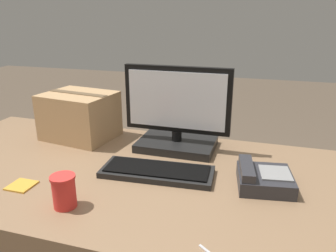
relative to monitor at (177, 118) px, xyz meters
The scene contains 7 objects.
office_desk 0.60m from the monitor, 122.29° to the right, with size 1.80×0.90×0.72m.
monitor is the anchor object (origin of this frame).
keyboard 0.30m from the monitor, 90.18° to the right, with size 0.44×0.19×0.03m.
desk_phone 0.47m from the monitor, 33.01° to the right, with size 0.21×0.21×0.08m.
paper_cup_right 0.61m from the monitor, 110.44° to the right, with size 0.08×0.08×0.11m.
cardboard_box 0.49m from the monitor, behind, with size 0.35×0.30×0.22m.
sticky_note_pad 0.68m from the monitor, 130.93° to the right, with size 0.09×0.09×0.01m.
Camera 1 is at (0.54, -1.06, 1.30)m, focal length 35.00 mm.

